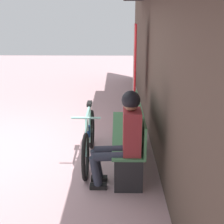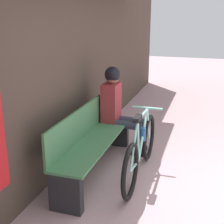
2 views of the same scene
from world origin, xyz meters
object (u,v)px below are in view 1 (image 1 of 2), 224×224
person_seated (124,133)px  banner_pole (135,64)px  park_bench_near (130,134)px  bicycle (89,140)px

person_seated → banner_pole: (-2.53, 0.27, 0.48)m
park_bench_near → person_seated: bearing=-8.9°
bicycle → park_bench_near: bearing=97.0°
person_seated → banner_pole: size_ratio=0.64×
park_bench_near → person_seated: (0.75, -0.12, 0.31)m
bicycle → person_seated: size_ratio=1.33×
person_seated → banner_pole: 2.59m
park_bench_near → bicycle: bearing=-83.0°
bicycle → person_seated: bearing=36.8°
banner_pole → park_bench_near: bearing=-4.7°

